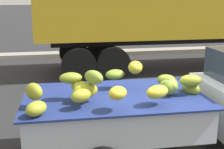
% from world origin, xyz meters
% --- Properties ---
extents(curb_strip, '(80.00, 0.80, 0.16)m').
position_xyz_m(curb_strip, '(0.00, 9.35, 0.08)').
color(curb_strip, gray).
rests_on(curb_strip, ground).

